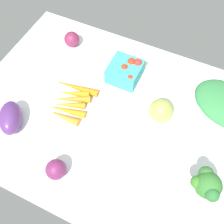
{
  "coord_description": "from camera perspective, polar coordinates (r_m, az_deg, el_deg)",
  "views": [
    {
      "loc": [
        21.34,
        -45.16,
        85.65
      ],
      "look_at": [
        0.0,
        0.0,
        4.0
      ],
      "focal_mm": 43.43,
      "sensor_mm": 36.0,
      "label": 1
    }
  ],
  "objects": [
    {
      "name": "broccoli_head",
      "position": [
        0.83,
        19.37,
        -14.18
      ],
      "size": [
        8.86,
        9.73,
        11.93
      ],
      "color": "#9FC78B",
      "rests_on": "tablecloth"
    },
    {
      "name": "tablecloth",
      "position": [
        0.98,
        0.0,
        -0.91
      ],
      "size": [
        104.0,
        76.0,
        2.0
      ],
      "primitive_type": "cube",
      "color": "white",
      "rests_on": "ground"
    },
    {
      "name": "carrot_bunch",
      "position": [
        1.0,
        -8.75,
        2.5
      ],
      "size": [
        18.31,
        17.07,
        2.92
      ],
      "color": "orange",
      "rests_on": "tablecloth"
    },
    {
      "name": "heirloom_tomato_green",
      "position": [
        0.95,
        10.3,
        0.27
      ],
      "size": [
        8.54,
        8.54,
        8.54
      ],
      "primitive_type": "sphere",
      "color": "#9FB24E",
      "rests_on": "tablecloth"
    },
    {
      "name": "red_onion_center",
      "position": [
        1.18,
        -8.47,
        14.91
      ],
      "size": [
        6.41,
        6.41,
        6.41
      ],
      "primitive_type": "sphere",
      "color": "maroon",
      "rests_on": "tablecloth"
    },
    {
      "name": "red_onion_near_basket",
      "position": [
        0.87,
        -11.73,
        -11.75
      ],
      "size": [
        6.53,
        6.53,
        6.53
      ],
      "primitive_type": "sphere",
      "color": "#712655",
      "rests_on": "tablecloth"
    },
    {
      "name": "eggplant",
      "position": [
        0.99,
        -20.62,
        -1.12
      ],
      "size": [
        13.3,
        14.95,
        7.53
      ],
      "primitive_type": "ellipsoid",
      "rotation": [
        0.0,
        0.0,
        2.14
      ],
      "color": "#582F73",
      "rests_on": "tablecloth"
    },
    {
      "name": "berry_basket",
      "position": [
        1.05,
        2.87,
        8.6
      ],
      "size": [
        11.82,
        11.82,
        8.16
      ],
      "color": "teal",
      "rests_on": "tablecloth"
    }
  ]
}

